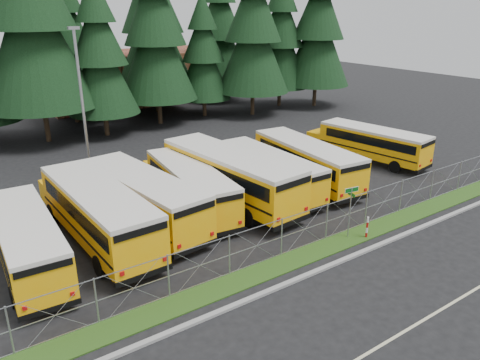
# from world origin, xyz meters

# --- Properties ---
(ground) EXTENTS (120.00, 120.00, 0.00)m
(ground) POSITION_xyz_m (0.00, 0.00, 0.00)
(ground) COLOR black
(ground) RESTS_ON ground
(curb) EXTENTS (50.00, 0.25, 0.12)m
(curb) POSITION_xyz_m (0.00, -3.10, 0.06)
(curb) COLOR gray
(curb) RESTS_ON ground
(grass_verge) EXTENTS (50.00, 1.40, 0.06)m
(grass_verge) POSITION_xyz_m (0.00, -1.70, 0.03)
(grass_verge) COLOR #1D3F12
(grass_verge) RESTS_ON ground
(road_lane_line) EXTENTS (50.00, 0.12, 0.01)m
(road_lane_line) POSITION_xyz_m (0.00, -8.00, 0.01)
(road_lane_line) COLOR beige
(road_lane_line) RESTS_ON ground
(chainlink_fence) EXTENTS (44.00, 0.10, 2.00)m
(chainlink_fence) POSITION_xyz_m (0.00, -1.00, 1.00)
(chainlink_fence) COLOR #95979E
(chainlink_fence) RESTS_ON ground
(brick_building) EXTENTS (22.00, 10.00, 6.00)m
(brick_building) POSITION_xyz_m (6.00, 40.00, 3.00)
(brick_building) COLOR brown
(brick_building) RESTS_ON ground
(bus_0) EXTENTS (2.83, 10.18, 2.64)m
(bus_0) POSITION_xyz_m (-14.22, 4.82, 1.32)
(bus_0) COLOR #FFA708
(bus_0) RESTS_ON ground
(bus_1) EXTENTS (3.13, 11.68, 3.04)m
(bus_1) POSITION_xyz_m (-10.70, 5.58, 1.52)
(bus_1) COLOR #FFA708
(bus_1) RESTS_ON ground
(bus_2) EXTENTS (3.90, 11.43, 2.94)m
(bus_2) POSITION_xyz_m (-8.08, 6.23, 1.47)
(bus_2) COLOR #FFA708
(bus_2) RESTS_ON ground
(bus_3) EXTENTS (3.70, 10.62, 2.73)m
(bus_3) POSITION_xyz_m (-4.92, 6.46, 1.36)
(bus_3) COLOR #FFA708
(bus_3) RESTS_ON ground
(bus_4) EXTENTS (3.98, 12.42, 3.20)m
(bus_4) POSITION_xyz_m (-2.48, 6.15, 1.60)
(bus_4) COLOR #FFA708
(bus_4) RESTS_ON ground
(bus_5) EXTENTS (2.57, 10.27, 2.68)m
(bus_5) POSITION_xyz_m (0.44, 5.97, 1.34)
(bus_5) COLOR #FFA708
(bus_5) RESTS_ON ground
(bus_6) EXTENTS (3.56, 11.04, 2.84)m
(bus_6) POSITION_xyz_m (3.66, 5.96, 1.42)
(bus_6) COLOR #FFA708
(bus_6) RESTS_ON ground
(bus_east) EXTENTS (3.90, 10.24, 2.62)m
(bus_east) POSITION_xyz_m (11.04, 6.57, 1.31)
(bus_east) COLOR #FFA708
(bus_east) RESTS_ON ground
(street_sign) EXTENTS (0.83, 0.55, 2.81)m
(street_sign) POSITION_xyz_m (0.08, -1.53, 2.03)
(street_sign) COLOR #95979E
(street_sign) RESTS_ON ground
(striped_bollard) EXTENTS (0.11, 0.11, 1.20)m
(striped_bollard) POSITION_xyz_m (0.83, -2.12, 0.60)
(striped_bollard) COLOR #B20C0C
(striped_bollard) RESTS_ON ground
(light_standard) EXTENTS (0.70, 0.35, 10.14)m
(light_standard) POSITION_xyz_m (-7.94, 15.26, 5.50)
(light_standard) COLOR #95979E
(light_standard) RESTS_ON ground
(conifer_3) EXTENTS (9.49, 9.49, 20.98)m
(conifer_3) POSITION_xyz_m (-7.98, 26.64, 10.49)
(conifer_3) COLOR black
(conifer_3) RESTS_ON ground
(conifer_4) EXTENTS (6.44, 6.44, 14.24)m
(conifer_4) POSITION_xyz_m (-2.95, 25.67, 7.12)
(conifer_4) COLOR black
(conifer_4) RESTS_ON ground
(conifer_5) EXTENTS (7.78, 7.78, 17.20)m
(conifer_5) POSITION_xyz_m (3.17, 27.05, 8.60)
(conifer_5) COLOR black
(conifer_5) RESTS_ON ground
(conifer_6) EXTENTS (5.81, 5.81, 12.85)m
(conifer_6) POSITION_xyz_m (8.79, 27.58, 6.42)
(conifer_6) COLOR black
(conifer_6) RESTS_ON ground
(conifer_7) EXTENTS (7.81, 7.81, 17.28)m
(conifer_7) POSITION_xyz_m (13.46, 25.06, 8.64)
(conifer_7) COLOR black
(conifer_7) RESTS_ON ground
(conifer_8) EXTENTS (6.85, 6.85, 15.15)m
(conifer_8) POSITION_xyz_m (18.98, 27.14, 7.57)
(conifer_8) COLOR black
(conifer_8) RESTS_ON ground
(conifer_9) EXTENTS (7.74, 7.74, 17.11)m
(conifer_9) POSITION_xyz_m (22.42, 24.67, 8.56)
(conifer_9) COLOR black
(conifer_9) RESTS_ON ground
(conifer_11) EXTENTS (6.89, 6.89, 15.24)m
(conifer_11) POSITION_xyz_m (-3.66, 32.51, 7.62)
(conifer_11) COLOR black
(conifer_11) RESTS_ON ground
(conifer_12) EXTENTS (8.63, 8.63, 19.08)m
(conifer_12) POSITION_xyz_m (5.42, 32.35, 9.54)
(conifer_12) COLOR black
(conifer_12) RESTS_ON ground
(conifer_13) EXTENTS (7.47, 7.47, 16.52)m
(conifer_13) POSITION_xyz_m (15.04, 34.06, 8.26)
(conifer_13) COLOR black
(conifer_13) RESTS_ON ground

